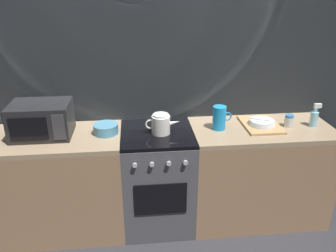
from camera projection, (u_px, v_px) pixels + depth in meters
The scene contains 12 objects.
ground_plane at pixel (158, 220), 3.13m from camera, with size 8.00×8.00×0.00m, color #2D2D33.
back_wall at pixel (154, 86), 2.95m from camera, with size 3.60×0.05×2.40m.
counter_left at pixel (53, 184), 2.87m from camera, with size 1.20×0.60×0.90m.
stove_unit at pixel (158, 179), 2.95m from camera, with size 0.60×0.63×0.90m.
counter_right at pixel (257, 173), 3.04m from camera, with size 1.20×0.60×0.90m.
microwave at pixel (41, 120), 2.66m from camera, with size 0.46×0.35×0.27m.
kettle at pixel (161, 124), 2.72m from camera, with size 0.28×0.15×0.17m.
mixing_bowl at pixel (106, 129), 2.73m from camera, with size 0.20×0.20×0.08m, color teal.
pitcher at pixel (219, 118), 2.79m from camera, with size 0.16×0.11×0.20m.
dish_pile at pixel (261, 124), 2.87m from camera, with size 0.30×0.40×0.07m.
spice_jar at pixel (289, 121), 2.85m from camera, with size 0.08×0.08×0.10m.
spray_bottle at pixel (314, 118), 2.85m from camera, with size 0.08×0.06×0.20m.
Camera 1 is at (-0.17, -2.52, 2.05)m, focal length 35.97 mm.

